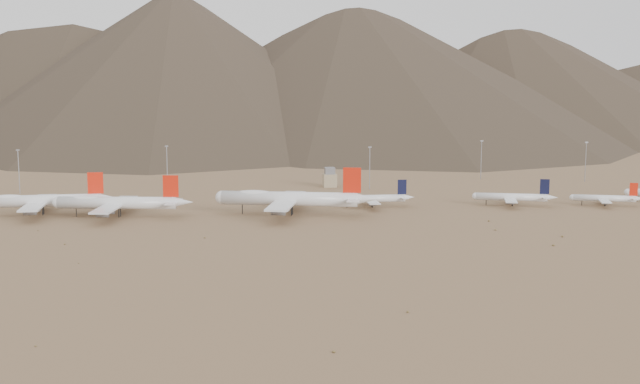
{
  "coord_description": "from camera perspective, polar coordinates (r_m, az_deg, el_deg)",
  "views": [
    {
      "loc": [
        -41.78,
        -361.46,
        67.08
      ],
      "look_at": [
        11.68,
        30.0,
        10.05
      ],
      "focal_mm": 45.0,
      "sensor_mm": 36.0,
      "label": 1
    }
  ],
  "objects": [
    {
      "name": "ground",
      "position": [
        370.0,
        -1.16,
        -2.23
      ],
      "size": [
        3000.0,
        3000.0,
        0.0
      ],
      "primitive_type": "plane",
      "color": "#926F4B",
      "rests_on": "ground"
    },
    {
      "name": "mountain_ridge",
      "position": [
        1264.87,
        -6.0,
        11.93
      ],
      "size": [
        4400.0,
        1000.0,
        300.0
      ],
      "color": "#4D3B2E",
      "rests_on": "ground"
    },
    {
      "name": "widebody_west",
      "position": [
        413.96,
        -19.23,
        -0.58
      ],
      "size": [
        69.07,
        52.9,
        20.51
      ],
      "rotation": [
        0.0,
        0.0,
        0.02
      ],
      "color": "white",
      "rests_on": "ground"
    },
    {
      "name": "widebody_centre",
      "position": [
        397.19,
        -14.2,
        -0.74
      ],
      "size": [
        68.02,
        53.07,
        20.34
      ],
      "rotation": [
        0.0,
        0.0,
        -0.17
      ],
      "color": "white",
      "rests_on": "ground"
    },
    {
      "name": "widebody_east",
      "position": [
        390.43,
        -2.16,
        -0.46
      ],
      "size": [
        78.4,
        61.88,
        23.8
      ],
      "rotation": [
        0.0,
        0.0,
        -0.26
      ],
      "color": "white",
      "rests_on": "ground"
    },
    {
      "name": "narrowbody_a",
      "position": [
        414.79,
        3.78,
        -0.47
      ],
      "size": [
        43.03,
        30.66,
        14.2
      ],
      "rotation": [
        0.0,
        0.0,
        -0.0
      ],
      "color": "white",
      "rests_on": "ground"
    },
    {
      "name": "narrowbody_b",
      "position": [
        430.3,
        13.59,
        -0.35
      ],
      "size": [
        42.47,
        31.55,
        14.47
      ],
      "rotation": [
        0.0,
        0.0,
        -0.3
      ],
      "color": "white",
      "rests_on": "ground"
    },
    {
      "name": "narrowbody_c",
      "position": [
        444.33,
        19.67,
        -0.42
      ],
      "size": [
        36.53,
        27.19,
        12.49
      ],
      "rotation": [
        0.0,
        0.0,
        -0.32
      ],
      "color": "white",
      "rests_on": "ground"
    },
    {
      "name": "control_tower",
      "position": [
        490.68,
        0.7,
        0.98
      ],
      "size": [
        8.0,
        8.0,
        12.0
      ],
      "color": "tan",
      "rests_on": "ground"
    },
    {
      "name": "mast_far_west",
      "position": [
        492.52,
        -20.64,
        1.52
      ],
      "size": [
        2.0,
        0.6,
        25.7
      ],
      "color": "gray",
      "rests_on": "ground"
    },
    {
      "name": "mast_west",
      "position": [
        495.28,
        -10.83,
        1.94
      ],
      "size": [
        2.0,
        0.6,
        25.7
      ],
      "color": "gray",
      "rests_on": "ground"
    },
    {
      "name": "mast_centre",
      "position": [
        480.82,
        3.55,
        1.88
      ],
      "size": [
        2.0,
        0.6,
        25.7
      ],
      "color": "gray",
      "rests_on": "ground"
    },
    {
      "name": "mast_east",
      "position": [
        537.33,
        11.39,
        2.4
      ],
      "size": [
        2.0,
        0.6,
        25.7
      ],
      "color": "gray",
      "rests_on": "ground"
    },
    {
      "name": "mast_far_east",
      "position": [
        542.29,
        18.37,
        2.2
      ],
      "size": [
        2.0,
        0.6,
        25.7
      ],
      "color": "gray",
      "rests_on": "ground"
    },
    {
      "name": "desert_scrub",
      "position": [
        294.25,
        2.15,
        -4.9
      ],
      "size": [
        386.81,
        172.73,
        0.79
      ],
      "color": "brown",
      "rests_on": "ground"
    }
  ]
}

